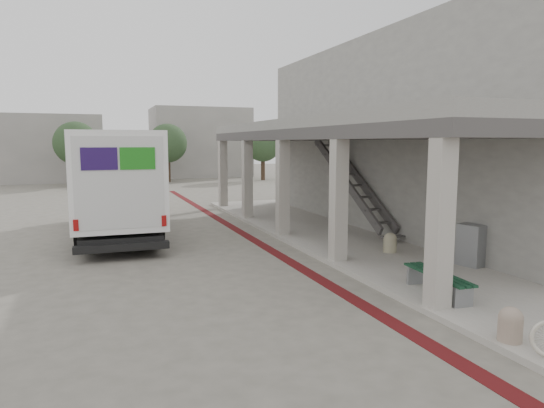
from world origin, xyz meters
name	(u,v)px	position (x,y,z in m)	size (l,w,h in m)	color
ground	(271,276)	(0.00, 0.00, 0.00)	(120.00, 120.00, 0.00)	#645F55
bike_lane_stripe	(279,255)	(1.00, 2.00, 0.01)	(0.35, 40.00, 0.01)	#531012
sidewalk	(408,260)	(4.00, 0.00, 0.06)	(4.40, 28.00, 0.12)	gray
transit_building	(401,138)	(6.83, 4.50, 3.40)	(7.60, 17.00, 7.00)	gray
distant_backdrop	(104,149)	(-2.84, 35.89, 2.70)	(28.00, 10.00, 6.50)	gray
tree_left	(76,143)	(-5.00, 28.00, 3.18)	(3.20, 3.20, 4.80)	#38281C
tree_mid	(168,143)	(2.00, 30.00, 3.18)	(3.20, 3.20, 4.80)	#38281C
tree_right	(263,143)	(10.00, 29.00, 3.18)	(3.20, 3.20, 4.80)	#38281C
fedex_truck	(116,181)	(-3.20, 6.86, 1.91)	(2.82, 8.45, 3.58)	black
bench	(438,279)	(2.60, -2.90, 0.44)	(0.56, 1.95, 0.45)	gray
bollard_near	(510,324)	(2.10, -5.23, 0.40)	(0.37, 0.37, 0.56)	gray
bollard_far	(390,242)	(3.94, 0.78, 0.40)	(0.37, 0.37, 0.56)	tan
utility_cabinet	(472,245)	(5.00, -1.24, 0.65)	(0.48, 0.64, 1.06)	gray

